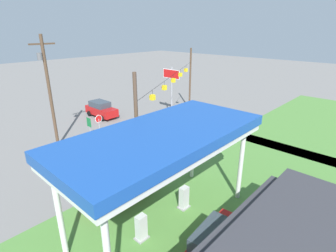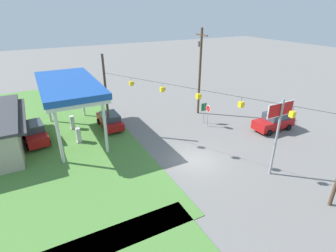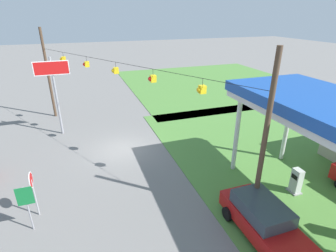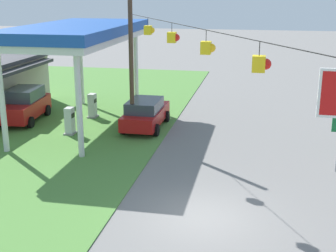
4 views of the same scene
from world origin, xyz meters
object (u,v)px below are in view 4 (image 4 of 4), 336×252
gas_station_canopy (78,34)px  fuel_pump_near (70,122)px  fuel_pump_far (92,106)px  car_at_pumps_front (145,113)px  car_at_pumps_rear (24,105)px

gas_station_canopy → fuel_pump_near: gas_station_canopy is taller
gas_station_canopy → fuel_pump_near: size_ratio=7.62×
fuel_pump_far → car_at_pumps_front: 4.09m
car_at_pumps_front → car_at_pumps_rear: bearing=89.2°
fuel_pump_far → gas_station_canopy: bearing=179.9°
car_at_pumps_rear → gas_station_canopy: bearing=80.2°
gas_station_canopy → car_at_pumps_rear: (0.27, 3.77, -4.26)m
car_at_pumps_front → fuel_pump_near: bearing=117.5°
fuel_pump_near → car_at_pumps_rear: car_at_pumps_rear is taller
fuel_pump_near → fuel_pump_far: bearing=0.0°
fuel_pump_far → car_at_pumps_front: bearing=-112.8°
gas_station_canopy → fuel_pump_far: bearing=-0.1°
car_at_pumps_front → gas_station_canopy: bearing=92.8°
gas_station_canopy → car_at_pumps_front: (0.19, -3.77, -4.37)m
fuel_pump_near → car_at_pumps_rear: bearing=61.5°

